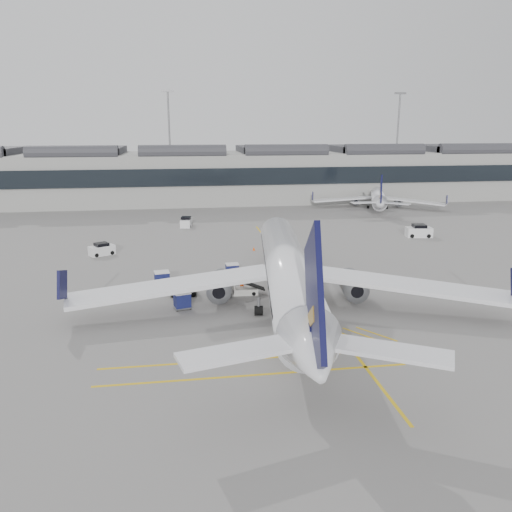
{
  "coord_description": "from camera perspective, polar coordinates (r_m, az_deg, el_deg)",
  "views": [
    {
      "loc": [
        -2.6,
        -43.54,
        16.68
      ],
      "look_at": [
        4.65,
        4.79,
        4.0
      ],
      "focal_mm": 35.0,
      "sensor_mm": 36.0,
      "label": 1
    }
  ],
  "objects": [
    {
      "name": "terminal",
      "position": [
        115.97,
        -7.31,
        9.22
      ],
      "size": [
        200.0,
        20.45,
        12.4
      ],
      "color": "#9E9E99",
      "rests_on": "ground"
    },
    {
      "name": "ramp_agent_b",
      "position": [
        52.11,
        -1.76,
        -3.04
      ],
      "size": [
        1.1,
        0.98,
        1.88
      ],
      "primitive_type": "imported",
      "rotation": [
        0.0,
        0.0,
        3.48
      ],
      "color": "#FF560D",
      "rests_on": "ground"
    },
    {
      "name": "service_van_mid",
      "position": [
        86.81,
        -7.98,
        3.84
      ],
      "size": [
        2.19,
        3.58,
        1.72
      ],
      "rotation": [
        0.0,
        0.0,
        1.41
      ],
      "color": "white",
      "rests_on": "ground"
    },
    {
      "name": "baggage_cart_a",
      "position": [
        56.8,
        -2.73,
        -1.63
      ],
      "size": [
        1.61,
        1.35,
        1.63
      ],
      "rotation": [
        0.0,
        0.0,
        0.05
      ],
      "color": "gray",
      "rests_on": "ground"
    },
    {
      "name": "apron_markings",
      "position": [
        57.47,
        4.51,
        -2.37
      ],
      "size": [
        0.25,
        60.0,
        0.01
      ],
      "primitive_type": "cube",
      "color": "gold",
      "rests_on": "ground"
    },
    {
      "name": "belt_loader",
      "position": [
        51.32,
        -1.87,
        -3.83
      ],
      "size": [
        4.27,
        1.56,
        1.74
      ],
      "rotation": [
        0.0,
        0.0,
        -0.04
      ],
      "color": "silver",
      "rests_on": "ground"
    },
    {
      "name": "baggage_cart_b",
      "position": [
        47.67,
        -8.43,
        -4.98
      ],
      "size": [
        1.84,
        1.65,
        1.64
      ],
      "rotation": [
        0.0,
        0.0,
        0.27
      ],
      "color": "gray",
      "rests_on": "ground"
    },
    {
      "name": "service_van_right",
      "position": [
        81.89,
        18.12,
        2.7
      ],
      "size": [
        4.12,
        2.5,
        1.99
      ],
      "rotation": [
        0.0,
        0.0,
        -0.15
      ],
      "color": "white",
      "rests_on": "ground"
    },
    {
      "name": "light_masts",
      "position": [
        129.56,
        -8.35,
        13.43
      ],
      "size": [
        113.0,
        0.6,
        25.45
      ],
      "color": "slate",
      "rests_on": "ground"
    },
    {
      "name": "safety_cone_nose",
      "position": [
        69.34,
        -0.25,
        0.85
      ],
      "size": [
        0.38,
        0.38,
        0.52
      ],
      "primitive_type": "cone",
      "color": "#F24C0A",
      "rests_on": "ground"
    },
    {
      "name": "safety_cone_engine",
      "position": [
        52.31,
        7.19,
        -3.85
      ],
      "size": [
        0.4,
        0.4,
        0.56
      ],
      "primitive_type": "cone",
      "color": "#F24C0A",
      "rests_on": "ground"
    },
    {
      "name": "baggage_cart_c",
      "position": [
        54.2,
        -10.69,
        -2.59
      ],
      "size": [
        1.85,
        1.6,
        1.76
      ],
      "rotation": [
        0.0,
        0.0,
        0.14
      ],
      "color": "gray",
      "rests_on": "ground"
    },
    {
      "name": "airliner_main",
      "position": [
        46.82,
        3.67,
        -1.89
      ],
      "size": [
        40.16,
        44.13,
        11.76
      ],
      "rotation": [
        0.0,
        0.0,
        -0.13
      ],
      "color": "white",
      "rests_on": "ground"
    },
    {
      "name": "baggage_cart_d",
      "position": [
        53.45,
        -3.88,
        -2.65
      ],
      "size": [
        1.66,
        1.39,
        1.69
      ],
      "rotation": [
        0.0,
        0.0,
        0.04
      ],
      "color": "gray",
      "rests_on": "ground"
    },
    {
      "name": "pushback_tug",
      "position": [
        51.44,
        -8.31,
        -3.75
      ],
      "size": [
        2.67,
        1.66,
        1.49
      ],
      "rotation": [
        0.0,
        0.0,
        -0.0
      ],
      "color": "#494B3F",
      "rests_on": "ground"
    },
    {
      "name": "service_van_left",
      "position": [
        69.94,
        -17.2,
        0.71
      ],
      "size": [
        3.62,
        3.06,
        1.67
      ],
      "rotation": [
        0.0,
        0.0,
        0.54
      ],
      "color": "white",
      "rests_on": "ground"
    },
    {
      "name": "ground",
      "position": [
        46.7,
        -4.81,
        -6.44
      ],
      "size": [
        220.0,
        220.0,
        0.0
      ],
      "primitive_type": "plane",
      "color": "gray",
      "rests_on": "ground"
    },
    {
      "name": "airliner_far",
      "position": [
        109.34,
        13.73,
        6.62
      ],
      "size": [
        26.26,
        29.1,
        8.08
      ],
      "rotation": [
        0.0,
        0.0,
        -0.35
      ],
      "color": "white",
      "rests_on": "ground"
    },
    {
      "name": "ramp_agent_a",
      "position": [
        54.5,
        -2.52,
        -2.36
      ],
      "size": [
        0.7,
        0.74,
        1.7
      ],
      "primitive_type": "imported",
      "rotation": [
        0.0,
        0.0,
        0.91
      ],
      "color": "orange",
      "rests_on": "ground"
    }
  ]
}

